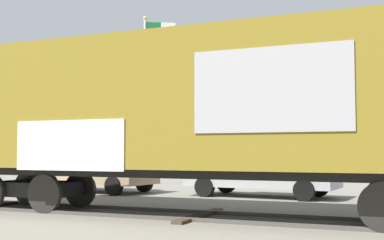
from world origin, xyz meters
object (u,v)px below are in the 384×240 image
object	(u,v)px
flagpole	(151,76)
parked_car_silver	(260,173)
freight_car	(204,107)
parked_car_tan	(98,168)

from	to	relation	value
flagpole	parked_car_silver	size ratio (longest dim) A/B	1.52
freight_car	flagpole	size ratio (longest dim) A/B	1.82
freight_car	parked_car_tan	world-z (taller)	freight_car
freight_car	flagpole	xyz separation A→B (m)	(-6.02, 9.99, 2.40)
flagpole	parked_car_silver	world-z (taller)	flagpole
flagpole	parked_car_silver	xyz separation A→B (m)	(5.99, -4.42, -4.08)
freight_car	parked_car_silver	distance (m)	5.81
flagpole	parked_car_tan	world-z (taller)	flagpole
flagpole	parked_car_tan	bearing A→B (deg)	-88.63
flagpole	parked_car_tan	xyz separation A→B (m)	(0.11, -4.63, -4.00)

